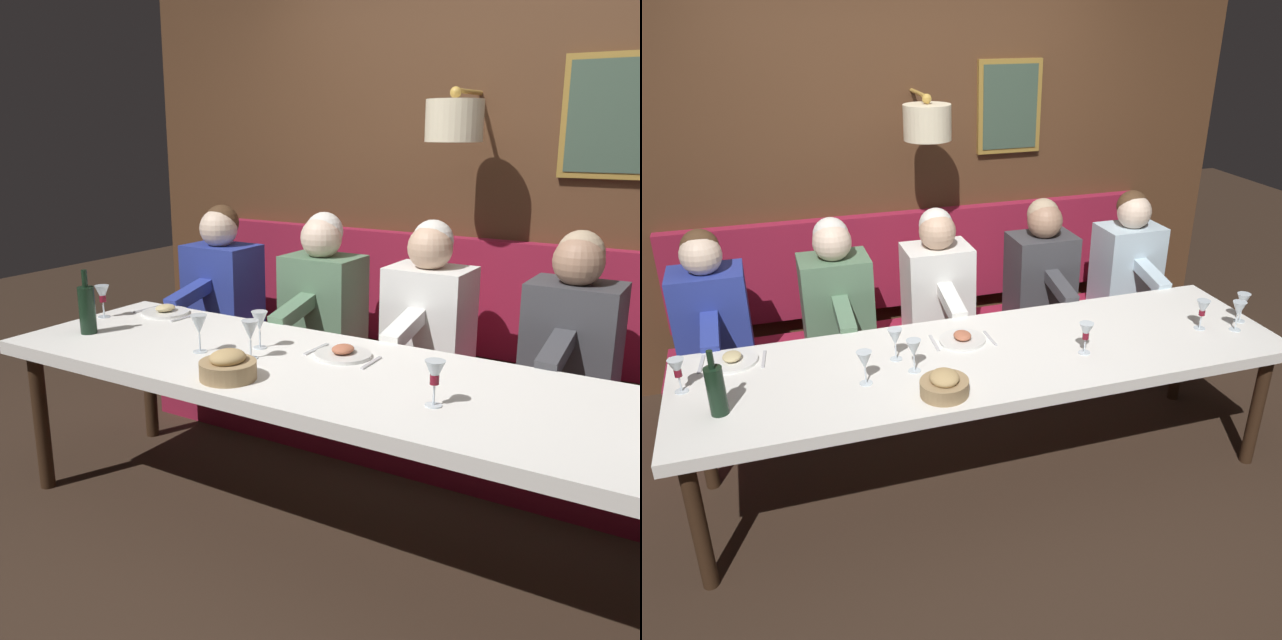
# 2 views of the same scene
# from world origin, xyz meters

# --- Properties ---
(ground_plane) EXTENTS (12.00, 12.00, 0.00)m
(ground_plane) POSITION_xyz_m (0.00, 0.00, 0.00)
(ground_plane) COLOR #332319
(dining_table) EXTENTS (0.90, 3.03, 0.74)m
(dining_table) POSITION_xyz_m (0.00, 0.00, 0.68)
(dining_table) COLOR white
(dining_table) RESTS_ON ground_plane
(banquette_bench) EXTENTS (0.52, 3.23, 0.45)m
(banquette_bench) POSITION_xyz_m (0.89, 0.00, 0.23)
(banquette_bench) COLOR maroon
(banquette_bench) RESTS_ON ground_plane
(back_wall_panel) EXTENTS (0.59, 4.43, 2.90)m
(back_wall_panel) POSITION_xyz_m (1.46, -0.00, 1.36)
(back_wall_panel) COLOR #51331E
(back_wall_panel) RESTS_ON ground_plane
(diner_nearest) EXTENTS (0.60, 0.40, 0.79)m
(diner_nearest) POSITION_xyz_m (0.88, -1.31, 0.82)
(diner_nearest) COLOR silver
(diner_nearest) RESTS_ON banquette_bench
(diner_near) EXTENTS (0.60, 0.40, 0.79)m
(diner_near) POSITION_xyz_m (0.88, -0.68, 0.82)
(diner_near) COLOR #3D3D42
(diner_near) RESTS_ON banquette_bench
(diner_middle) EXTENTS (0.60, 0.40, 0.79)m
(diner_middle) POSITION_xyz_m (0.88, 0.01, 0.82)
(diner_middle) COLOR white
(diner_middle) RESTS_ON banquette_bench
(diner_far) EXTENTS (0.60, 0.40, 0.79)m
(diner_far) POSITION_xyz_m (0.88, 0.63, 0.82)
(diner_far) COLOR #567A5B
(diner_far) RESTS_ON banquette_bench
(diner_farthest) EXTENTS (0.60, 0.40, 0.79)m
(diner_farthest) POSITION_xyz_m (0.88, 1.32, 0.82)
(diner_farthest) COLOR #283893
(diner_farthest) RESTS_ON banquette_bench
(place_setting_0) EXTENTS (0.24, 0.32, 0.05)m
(place_setting_0) POSITION_xyz_m (0.30, 1.22, 0.75)
(place_setting_0) COLOR white
(place_setting_0) RESTS_ON dining_table
(place_setting_1) EXTENTS (0.24, 0.31, 0.05)m
(place_setting_1) POSITION_xyz_m (0.17, 0.09, 0.75)
(place_setting_1) COLOR silver
(place_setting_1) RESTS_ON dining_table
(wine_glass_0) EXTENTS (0.07, 0.07, 0.16)m
(wine_glass_0) POSITION_xyz_m (0.08, 0.45, 0.86)
(wine_glass_0) COLOR silver
(wine_glass_0) RESTS_ON dining_table
(wine_glass_1) EXTENTS (0.07, 0.07, 0.16)m
(wine_glass_1) POSITION_xyz_m (-0.09, -1.17, 0.86)
(wine_glass_1) COLOR silver
(wine_glass_1) RESTS_ON dining_table
(wine_glass_2) EXTENTS (0.07, 0.07, 0.16)m
(wine_glass_2) POSITION_xyz_m (-0.10, 0.64, 0.86)
(wine_glass_2) COLOR silver
(wine_glass_2) RESTS_ON dining_table
(wine_glass_3) EXTENTS (0.07, 0.07, 0.16)m
(wine_glass_3) POSITION_xyz_m (0.09, 1.44, 0.86)
(wine_glass_3) COLOR silver
(wine_glass_3) RESTS_ON dining_table
(wine_glass_4) EXTENTS (0.07, 0.07, 0.16)m
(wine_glass_4) POSITION_xyz_m (-0.16, -1.34, 0.86)
(wine_glass_4) COLOR silver
(wine_glass_4) RESTS_ON dining_table
(wine_glass_5) EXTENTS (0.07, 0.07, 0.16)m
(wine_glass_5) POSITION_xyz_m (-0.14, -0.45, 0.86)
(wine_glass_5) COLOR silver
(wine_glass_5) RESTS_ON dining_table
(wine_glass_6) EXTENTS (0.07, 0.07, 0.16)m
(wine_glass_6) POSITION_xyz_m (-0.06, 0.40, 0.86)
(wine_glass_6) COLOR silver
(wine_glass_6) RESTS_ON dining_table
(wine_glass_7) EXTENTS (0.07, 0.07, 0.16)m
(wine_glass_7) POSITION_xyz_m (-0.08, -1.44, 0.86)
(wine_glass_7) COLOR silver
(wine_glass_7) RESTS_ON dining_table
(wine_bottle) EXTENTS (0.08, 0.08, 0.30)m
(wine_bottle) POSITION_xyz_m (-0.15, 1.27, 0.86)
(wine_bottle) COLOR black
(wine_bottle) RESTS_ON dining_table
(bread_bowl) EXTENTS (0.22, 0.22, 0.12)m
(bread_bowl) POSITION_xyz_m (-0.30, 0.32, 0.79)
(bread_bowl) COLOR #9E7F56
(bread_bowl) RESTS_ON dining_table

